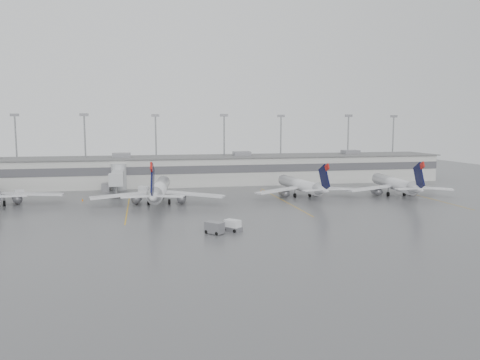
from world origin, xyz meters
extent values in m
plane|color=#4D4D4F|center=(0.00, 0.00, 0.00)|extent=(260.00, 260.00, 0.00)
cube|color=#AAAAA5|center=(0.00, 58.00, 4.00)|extent=(150.00, 16.00, 8.00)
cube|color=#47474C|center=(0.00, 49.95, 5.00)|extent=(150.00, 0.15, 2.20)
cube|color=#606060|center=(0.00, 58.00, 8.05)|extent=(152.00, 17.00, 0.30)
cube|color=slate|center=(50.00, 58.00, 8.80)|extent=(5.00, 4.00, 1.30)
cylinder|color=gray|center=(-50.00, 67.50, 10.00)|extent=(0.44, 0.44, 20.00)
cube|color=slate|center=(-50.00, 67.50, 20.20)|extent=(2.40, 0.50, 0.80)
cylinder|color=gray|center=(-30.00, 60.00, 10.00)|extent=(0.44, 0.44, 20.00)
cube|color=slate|center=(-30.00, 60.00, 20.20)|extent=(2.40, 0.50, 0.80)
cylinder|color=gray|center=(-10.00, 67.50, 10.00)|extent=(0.44, 0.44, 20.00)
cube|color=slate|center=(-10.00, 67.50, 20.20)|extent=(2.40, 0.50, 0.80)
cylinder|color=gray|center=(10.00, 60.00, 10.00)|extent=(0.44, 0.44, 20.00)
cube|color=slate|center=(10.00, 60.00, 20.20)|extent=(2.40, 0.50, 0.80)
cylinder|color=gray|center=(30.00, 67.50, 10.00)|extent=(0.44, 0.44, 20.00)
cube|color=slate|center=(30.00, 67.50, 20.20)|extent=(2.40, 0.50, 0.80)
cylinder|color=gray|center=(50.00, 60.00, 10.00)|extent=(0.44, 0.44, 20.00)
cube|color=slate|center=(50.00, 60.00, 20.20)|extent=(2.40, 0.50, 0.80)
cylinder|color=gray|center=(70.00, 67.50, 10.00)|extent=(0.44, 0.44, 20.00)
cube|color=slate|center=(70.00, 67.50, 20.20)|extent=(2.40, 0.50, 0.80)
cylinder|color=#ABAEB1|center=(-20.50, 50.00, 3.50)|extent=(4.00, 4.00, 7.00)
cube|color=#ABAEB1|center=(-20.50, 43.50, 4.30)|extent=(2.80, 13.00, 2.60)
cube|color=#ABAEB1|center=(-20.50, 36.00, 4.30)|extent=(3.40, 2.40, 3.00)
cylinder|color=gray|center=(-20.50, 36.00, 1.40)|extent=(0.70, 0.70, 2.80)
cube|color=black|center=(-20.50, 36.00, 0.35)|extent=(2.20, 1.20, 0.70)
cube|color=#C9910B|center=(-17.50, 24.00, 0.01)|extent=(0.25, 40.00, 0.01)
cube|color=#C9910B|center=(17.50, 24.00, 0.01)|extent=(0.25, 40.00, 0.01)
cube|color=#C9910B|center=(52.50, 24.00, 0.01)|extent=(0.25, 40.00, 0.01)
cube|color=silver|center=(-38.53, 30.11, 2.33)|extent=(13.79, 2.89, 0.37)
cylinder|color=black|center=(-43.73, 29.36, 0.58)|extent=(0.80, 1.25, 1.16)
cylinder|color=silver|center=(-10.63, 26.08, 3.22)|extent=(6.05, 23.86, 3.22)
cone|color=silver|center=(-9.02, 39.31, 3.22)|extent=(3.56, 3.38, 3.22)
cone|color=silver|center=(-12.34, 11.89, 3.65)|extent=(3.85, 5.72, 3.22)
cube|color=silver|center=(-18.46, 24.00, 2.36)|extent=(14.25, 5.43, 0.38)
cube|color=silver|center=(-3.52, 22.19, 2.36)|extent=(13.85, 8.42, 0.38)
cube|color=black|center=(-12.41, 11.36, 6.77)|extent=(1.05, 6.05, 7.03)
cube|color=#AC110D|center=(-12.58, 9.97, 9.57)|extent=(0.58, 2.20, 2.04)
cylinder|color=black|center=(-9.46, 35.69, 0.48)|extent=(0.49, 1.01, 0.97)
cylinder|color=black|center=(-13.12, 24.22, 0.59)|extent=(0.62, 1.23, 1.18)
cylinder|color=black|center=(-8.64, 23.68, 0.59)|extent=(0.62, 1.23, 1.18)
cylinder|color=silver|center=(23.35, 29.43, 2.82)|extent=(4.71, 20.83, 2.82)
cone|color=silver|center=(22.27, 41.02, 2.82)|extent=(3.05, 2.88, 2.82)
cone|color=silver|center=(24.50, 16.99, 3.19)|extent=(3.24, 4.93, 2.82)
cube|color=silver|center=(17.05, 26.20, 2.07)|extent=(12.18, 7.07, 0.33)
cube|color=silver|center=(30.13, 27.42, 2.07)|extent=(12.44, 5.07, 0.33)
cube|color=black|center=(24.54, 16.53, 5.91)|extent=(0.77, 5.29, 6.14)
cube|color=#AC110D|center=(24.66, 15.31, 8.36)|extent=(0.46, 1.92, 1.78)
cylinder|color=black|center=(22.57, 37.84, 0.42)|extent=(0.41, 0.87, 0.84)
cylinder|color=black|center=(21.56, 27.38, 0.52)|extent=(0.52, 1.07, 1.03)
cylinder|color=black|center=(25.48, 27.74, 0.52)|extent=(0.52, 1.07, 1.03)
cylinder|color=silver|center=(46.83, 26.26, 2.93)|extent=(5.58, 21.72, 2.93)
cone|color=silver|center=(48.33, 38.30, 2.93)|extent=(3.25, 3.08, 2.93)
cone|color=silver|center=(45.22, 13.35, 3.33)|extent=(3.52, 5.22, 2.93)
cube|color=silver|center=(39.70, 24.39, 2.15)|extent=(12.97, 4.90, 0.34)
cube|color=silver|center=(53.29, 22.69, 2.15)|extent=(12.59, 7.70, 0.34)
cube|color=black|center=(45.16, 12.86, 6.16)|extent=(0.97, 5.50, 6.40)
cube|color=#AC110D|center=(45.00, 11.60, 8.71)|extent=(0.54, 2.00, 1.86)
cylinder|color=black|center=(47.92, 35.00, 0.44)|extent=(0.45, 0.92, 0.88)
cylinder|color=black|center=(44.55, 24.57, 0.54)|extent=(0.57, 1.12, 1.08)
cylinder|color=black|center=(48.63, 24.06, 0.54)|extent=(0.57, 1.12, 1.08)
cube|color=silver|center=(0.12, -4.44, 0.95)|extent=(2.86, 2.93, 1.89)
cube|color=slate|center=(0.12, -4.44, 0.37)|extent=(3.30, 3.38, 0.74)
cylinder|color=black|center=(-1.21, -4.23, 0.29)|extent=(0.57, 0.59, 0.59)
cylinder|color=black|center=(0.03, -3.10, 0.29)|extent=(0.57, 0.59, 0.59)
cylinder|color=black|center=(0.20, -5.79, 0.29)|extent=(0.57, 0.59, 0.59)
cylinder|color=black|center=(1.45, -4.65, 0.29)|extent=(0.57, 0.59, 0.59)
cube|color=slate|center=(-3.08, -5.64, 1.02)|extent=(3.28, 3.36, 1.82)
cylinder|color=black|center=(-4.36, -5.36, 0.30)|extent=(0.58, 0.60, 0.60)
cylinder|color=black|center=(-1.81, -5.93, 0.30)|extent=(0.58, 0.60, 0.60)
cube|color=silver|center=(-44.08, 43.68, 0.75)|extent=(2.50, 2.12, 1.50)
cube|color=silver|center=(-14.07, 42.98, 0.87)|extent=(2.91, 2.49, 1.74)
cube|color=silver|center=(25.96, 41.88, 0.76)|extent=(2.46, 1.98, 1.52)
cube|color=slate|center=(-23.89, 48.65, 1.02)|extent=(2.09, 3.29, 2.04)
cone|color=orange|center=(-42.63, 34.94, 0.39)|extent=(0.50, 0.50, 0.79)
cone|color=orange|center=(-27.91, 32.31, 0.32)|extent=(0.41, 0.41, 0.65)
cone|color=orange|center=(15.84, 37.84, 0.33)|extent=(0.41, 0.41, 0.65)
cone|color=orange|center=(58.08, 33.61, 0.30)|extent=(0.37, 0.37, 0.60)
camera|label=1|loc=(-14.20, -78.79, 17.60)|focal=35.00mm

